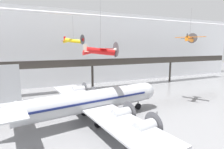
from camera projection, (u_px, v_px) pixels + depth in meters
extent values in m
plane|color=gray|center=(142.00, 125.00, 28.95)|extent=(260.00, 260.00, 0.00)
cube|color=silver|center=(84.00, 48.00, 60.44)|extent=(140.00, 3.00, 24.71)
cube|color=#38332D|center=(93.00, 64.00, 52.13)|extent=(110.00, 3.20, 0.90)
cube|color=#38332D|center=(95.00, 61.00, 50.58)|extent=(110.00, 0.12, 1.10)
cylinder|color=#38332D|center=(92.00, 77.00, 53.65)|extent=(0.70, 0.70, 7.32)
cylinder|color=#38332D|center=(170.00, 71.00, 65.45)|extent=(0.70, 0.70, 7.32)
cylinder|color=silver|center=(95.00, 16.00, 47.68)|extent=(120.00, 0.60, 0.60)
cylinder|color=#B7BABF|center=(89.00, 101.00, 29.84)|extent=(24.03, 7.18, 3.62)
sphere|color=#B7BABF|center=(145.00, 91.00, 36.59)|extent=(3.55, 3.55, 3.55)
cube|color=navy|center=(89.00, 99.00, 29.79)|extent=(22.41, 7.00, 0.33)
cube|color=#B7BABF|center=(74.00, 93.00, 38.29)|extent=(7.76, 15.86, 0.28)
cube|color=#B7BABF|center=(125.00, 125.00, 22.52)|extent=(7.76, 15.86, 0.28)
cylinder|color=#B7BABF|center=(88.00, 95.00, 36.34)|extent=(2.99, 2.14, 1.74)
cylinder|color=#4C4C51|center=(94.00, 94.00, 37.14)|extent=(0.56, 3.27, 3.30)
cylinder|color=#B7BABF|center=(79.00, 90.00, 40.67)|extent=(2.99, 2.14, 1.74)
cylinder|color=#4C4C51|center=(85.00, 89.00, 41.47)|extent=(0.56, 3.27, 3.30)
cylinder|color=#B7BABF|center=(121.00, 114.00, 26.18)|extent=(2.99, 2.14, 1.74)
cylinder|color=#4C4C51|center=(129.00, 112.00, 26.98)|extent=(0.56, 3.27, 3.30)
cylinder|color=#B7BABF|center=(145.00, 127.00, 21.86)|extent=(2.99, 2.14, 1.74)
cylinder|color=#4C4C51|center=(153.00, 124.00, 22.65)|extent=(0.56, 3.27, 3.30)
cube|color=#B7BABF|center=(7.00, 84.00, 23.07)|extent=(3.03, 0.66, 5.07)
cube|color=#B7BABF|center=(13.00, 109.00, 23.83)|extent=(4.43, 9.77, 0.20)
cylinder|color=#4C4C51|center=(138.00, 104.00, 36.00)|extent=(0.20, 0.20, 1.21)
cylinder|color=black|center=(138.00, 106.00, 36.10)|extent=(1.34, 0.57, 1.30)
cylinder|color=#4C4C51|center=(84.00, 109.00, 32.80)|extent=(0.20, 0.20, 1.21)
cylinder|color=black|center=(84.00, 112.00, 32.89)|extent=(1.34, 0.57, 1.30)
cylinder|color=#4C4C51|center=(98.00, 120.00, 27.94)|extent=(0.20, 0.20, 1.21)
cylinder|color=black|center=(98.00, 124.00, 28.04)|extent=(1.34, 0.57, 1.30)
cylinder|color=yellow|center=(73.00, 41.00, 46.93)|extent=(4.40, 3.96, 1.54)
cone|color=red|center=(82.00, 40.00, 46.14)|extent=(1.20, 1.21, 0.90)
cylinder|color=#4C4C51|center=(83.00, 40.00, 46.09)|extent=(1.72, 2.01, 2.61)
cone|color=yellow|center=(66.00, 42.00, 47.66)|extent=(1.61, 1.55, 0.99)
cube|color=yellow|center=(74.00, 42.00, 46.89)|extent=(5.65, 6.34, 0.10)
cube|color=red|center=(65.00, 39.00, 47.61)|extent=(0.49, 0.43, 1.20)
cube|color=red|center=(65.00, 41.00, 47.70)|extent=(2.14, 2.37, 0.06)
cylinder|color=slate|center=(73.00, 27.00, 46.37)|extent=(0.04, 0.04, 6.00)
cylinder|color=red|center=(101.00, 51.00, 31.26)|extent=(5.30, 1.18, 1.65)
cone|color=silver|center=(115.00, 50.00, 32.22)|extent=(0.88, 0.99, 0.97)
cylinder|color=#4C4C51|center=(116.00, 49.00, 32.29)|extent=(0.10, 2.80, 2.80)
cone|color=red|center=(87.00, 53.00, 30.36)|extent=(1.50, 0.94, 1.06)
cube|color=red|center=(102.00, 48.00, 31.29)|extent=(1.42, 7.88, 0.10)
cube|color=silver|center=(85.00, 48.00, 30.09)|extent=(0.63, 0.07, 1.29)
cube|color=silver|center=(85.00, 52.00, 30.20)|extent=(0.69, 2.81, 0.06)
cylinder|color=slate|center=(100.00, 25.00, 30.52)|extent=(0.04, 0.04, 8.22)
cylinder|color=orange|center=(190.00, 39.00, 37.96)|extent=(4.06, 2.85, 1.34)
cone|color=black|center=(192.00, 38.00, 39.63)|extent=(0.98, 1.01, 0.77)
cylinder|color=#4C4C51|center=(192.00, 38.00, 39.75)|extent=(1.15, 1.94, 2.22)
cone|color=orange|center=(187.00, 40.00, 36.40)|extent=(1.39, 1.22, 0.85)
cube|color=orange|center=(190.00, 37.00, 38.09)|extent=(4.00, 5.90, 0.10)
cube|color=black|center=(187.00, 36.00, 36.08)|extent=(0.47, 0.30, 1.03)
cube|color=black|center=(187.00, 39.00, 36.16)|extent=(1.55, 2.18, 0.06)
cylinder|color=slate|center=(191.00, 23.00, 37.42)|extent=(0.04, 0.04, 5.96)
cube|color=#4C4C51|center=(157.00, 116.00, 31.98)|extent=(0.33, 0.43, 0.70)
cube|color=#232326|center=(157.00, 113.00, 31.90)|extent=(0.39, 0.71, 0.73)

